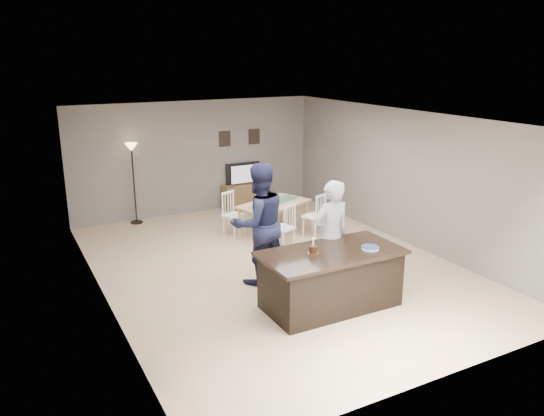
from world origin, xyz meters
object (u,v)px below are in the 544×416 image
tv_console (246,196)px  plate_stack (370,248)px  birthday_cake (313,249)px  floor_lamp (132,162)px  woman (331,236)px  man (259,224)px  dining_table (274,208)px  television (244,174)px  kitchen_island (331,279)px

tv_console → plate_stack: bearing=-96.3°
birthday_cake → floor_lamp: floor_lamp is taller
woman → man: size_ratio=0.89×
woman → dining_table: size_ratio=0.86×
tv_console → woman: bearing=-99.5°
television → man: man is taller
floor_lamp → tv_console: bearing=-0.4°
plate_stack → floor_lamp: size_ratio=0.15×
kitchen_island → birthday_cake: birthday_cake is taller
kitchen_island → tv_console: (1.20, 5.57, -0.15)m
man → kitchen_island: bearing=110.7°
woman → floor_lamp: floor_lamp is taller
woman → man: bearing=-43.4°
dining_table → floor_lamp: bearing=114.9°
woman → plate_stack: (0.21, -0.75, 0.00)m
man → plate_stack: man is taller
kitchen_island → dining_table: bearing=76.3°
kitchen_island → floor_lamp: (-1.57, 5.59, 0.98)m
television → floor_lamp: floor_lamp is taller
man → dining_table: (1.36, 2.01, -0.43)m
television → plate_stack: (-0.63, -5.84, 0.06)m
birthday_cake → dining_table: birthday_cake is taller
birthday_cake → plate_stack: 0.89m
man → floor_lamp: (-1.03, 4.24, 0.41)m
television → woman: bearing=80.6°
tv_console → man: 4.62m
woman → birthday_cake: woman is taller
television → woman: (-0.84, -5.09, 0.06)m
kitchen_island → dining_table: 3.46m
woman → dining_table: 2.86m
kitchen_island → tv_console: 5.70m
kitchen_island → birthday_cake: bearing=166.0°
man → floor_lamp: size_ratio=1.11×
woman → plate_stack: size_ratio=6.79×
television → plate_stack: size_ratio=3.38×
television → birthday_cake: (-1.48, -5.57, 0.09)m
plate_stack → dining_table: plate_stack is taller
plate_stack → floor_lamp: bearing=110.3°
television → woman: 5.16m
man → plate_stack: (1.11, -1.55, -0.11)m
tv_console → man: size_ratio=0.58×
television → tv_console: bearing=90.0°
kitchen_island → television: size_ratio=2.35×
birthday_cake → tv_console: bearing=74.9°
kitchen_island → man: man is taller
television → birthday_cake: bearing=75.1°
birthday_cake → plate_stack: bearing=-17.7°
television → kitchen_island: bearing=78.0°
man → floor_lamp: 4.38m
birthday_cake → dining_table: 3.48m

